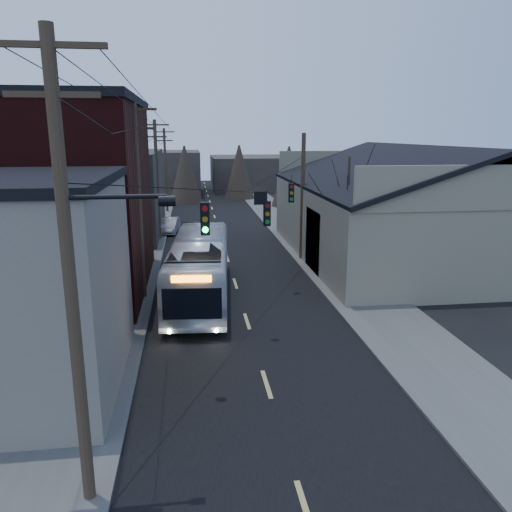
{
  "coord_description": "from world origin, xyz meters",
  "views": [
    {
      "loc": [
        -2.41,
        -7.53,
        8.47
      ],
      "look_at": [
        0.48,
        14.45,
        3.0
      ],
      "focal_mm": 35.0,
      "sensor_mm": 36.0,
      "label": 1
    }
  ],
  "objects": [
    {
      "name": "warehouse",
      "position": [
        13.0,
        25.0,
        2.7
      ],
      "size": [
        16.16,
        20.6,
        7.73
      ],
      "color": "#7E745B",
      "rests_on": "ground"
    },
    {
      "name": "building_far_right",
      "position": [
        7.0,
        70.0,
        2.5
      ],
      "size": [
        12.0,
        14.0,
        5.0
      ],
      "primitive_type": "cube",
      "color": "#312D27",
      "rests_on": "ground"
    },
    {
      "name": "parked_car",
      "position": [
        -4.3,
        35.89,
        0.65
      ],
      "size": [
        1.84,
        4.1,
        1.31
      ],
      "primitive_type": "imported",
      "rotation": [
        0.0,
        0.0,
        -0.12
      ],
      "color": "#93949A",
      "rests_on": "ground"
    },
    {
      "name": "road_surface",
      "position": [
        0.0,
        30.0,
        0.01
      ],
      "size": [
        9.0,
        110.0,
        0.02
      ],
      "primitive_type": "cube",
      "color": "black",
      "rests_on": "ground"
    },
    {
      "name": "sidewalk_left",
      "position": [
        -6.5,
        30.0,
        0.06
      ],
      "size": [
        4.0,
        110.0,
        0.12
      ],
      "primitive_type": "cube",
      "color": "#474744",
      "rests_on": "ground"
    },
    {
      "name": "building_far_left",
      "position": [
        -6.0,
        65.0,
        3.0
      ],
      "size": [
        10.0,
        12.0,
        6.0
      ],
      "primitive_type": "cube",
      "color": "#312D27",
      "rests_on": "ground"
    },
    {
      "name": "bare_tree",
      "position": [
        6.5,
        20.0,
        3.6
      ],
      "size": [
        0.4,
        0.4,
        7.2
      ],
      "primitive_type": "cone",
      "color": "black",
      "rests_on": "ground"
    },
    {
      "name": "bus",
      "position": [
        -2.04,
        17.76,
        1.67
      ],
      "size": [
        3.7,
        12.15,
        3.34
      ],
      "primitive_type": "imported",
      "rotation": [
        0.0,
        0.0,
        3.07
      ],
      "color": "silver",
      "rests_on": "ground"
    },
    {
      "name": "building_left_far",
      "position": [
        -9.5,
        36.0,
        3.5
      ],
      "size": [
        9.0,
        14.0,
        7.0
      ],
      "primitive_type": "cube",
      "color": "#312D27",
      "rests_on": "ground"
    },
    {
      "name": "utility_lines",
      "position": [
        -3.11,
        24.14,
        4.95
      ],
      "size": [
        11.24,
        45.28,
        10.5
      ],
      "color": "#382B1E",
      "rests_on": "ground"
    },
    {
      "name": "sidewalk_right",
      "position": [
        6.5,
        30.0,
        0.06
      ],
      "size": [
        4.0,
        110.0,
        0.12
      ],
      "primitive_type": "cube",
      "color": "#474744",
      "rests_on": "ground"
    },
    {
      "name": "building_brick",
      "position": [
        -10.0,
        20.0,
        5.0
      ],
      "size": [
        10.0,
        12.0,
        10.0
      ],
      "primitive_type": "cube",
      "color": "black",
      "rests_on": "ground"
    }
  ]
}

